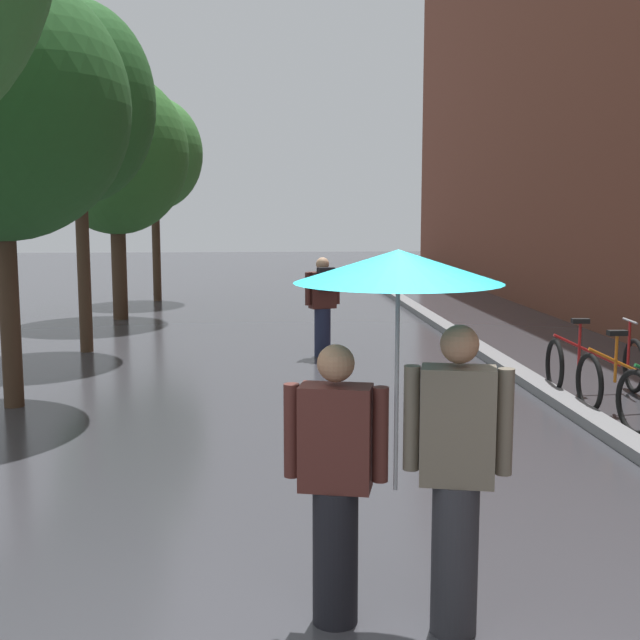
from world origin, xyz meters
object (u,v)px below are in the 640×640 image
object	(u,v)px
parked_bicycle_2	(632,380)
couple_under_umbrella	(398,381)
street_tree_4	(154,154)
pedestrian_walking_midground	(323,304)
street_tree_2	(77,103)
street_tree_3	(115,154)
parked_bicycle_3	(594,364)

from	to	relation	value
parked_bicycle_2	couple_under_umbrella	world-z (taller)	couple_under_umbrella
street_tree_4	parked_bicycle_2	xyz separation A→B (m)	(6.86, -12.01, -3.30)
pedestrian_walking_midground	street_tree_2	bearing A→B (deg)	169.43
street_tree_2	street_tree_3	bearing A→B (deg)	91.28
street_tree_3	parked_bicycle_3	xyz separation A→B (m)	(7.20, -7.59, -3.08)
street_tree_2	pedestrian_walking_midground	distance (m)	5.03
street_tree_3	couple_under_umbrella	bearing A→B (deg)	-74.58
street_tree_2	couple_under_umbrella	distance (m)	10.25
parked_bicycle_2	couple_under_umbrella	distance (m)	5.99
street_tree_3	couple_under_umbrella	distance (m)	13.91
pedestrian_walking_midground	street_tree_3	bearing A→B (deg)	129.83
street_tree_3	street_tree_4	bearing A→B (deg)	83.73
street_tree_3	parked_bicycle_2	bearing A→B (deg)	-49.87
parked_bicycle_3	couple_under_umbrella	bearing A→B (deg)	-121.96
couple_under_umbrella	pedestrian_walking_midground	size ratio (longest dim) A/B	1.35
street_tree_2	street_tree_3	size ratio (longest dim) A/B	1.09
street_tree_2	parked_bicycle_3	bearing A→B (deg)	-26.74
street_tree_4	street_tree_2	bearing A→B (deg)	-92.21
street_tree_3	street_tree_4	xyz separation A→B (m)	(0.38, 3.43, 0.22)
parked_bicycle_3	pedestrian_walking_midground	xyz separation A→B (m)	(-3.26, 2.86, 0.47)
street_tree_4	parked_bicycle_2	bearing A→B (deg)	-60.28
street_tree_4	pedestrian_walking_midground	world-z (taller)	street_tree_4
street_tree_4	pedestrian_walking_midground	distance (m)	9.34
street_tree_4	parked_bicycle_3	size ratio (longest dim) A/B	4.51
parked_bicycle_3	couple_under_umbrella	xyz separation A→B (m)	(-3.54, -5.68, 1.05)
street_tree_2	parked_bicycle_2	distance (m)	9.22
couple_under_umbrella	pedestrian_walking_midground	xyz separation A→B (m)	(0.28, 8.54, -0.58)
pedestrian_walking_midground	couple_under_umbrella	bearing A→B (deg)	-91.89
street_tree_4	parked_bicycle_3	bearing A→B (deg)	-58.23
street_tree_4	parked_bicycle_3	distance (m)	13.38
parked_bicycle_3	pedestrian_walking_midground	size ratio (longest dim) A/B	0.71
parked_bicycle_3	street_tree_3	bearing A→B (deg)	133.49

